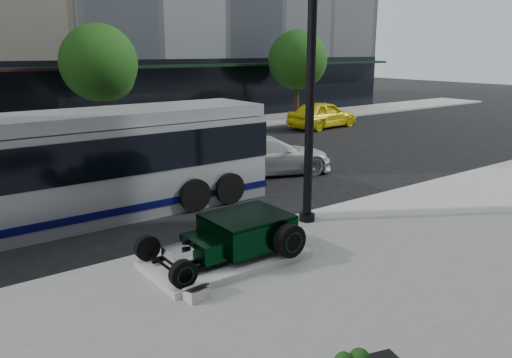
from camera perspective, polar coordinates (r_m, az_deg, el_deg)
ground at (r=14.94m, az=-3.17°, el=-3.16°), size 120.00×120.00×0.00m
sidewalk_far at (r=27.42m, az=-19.58°, el=4.31°), size 70.00×4.00×0.12m
street_trees at (r=26.54m, az=-17.25°, el=12.25°), size 29.80×3.80×5.70m
display_plinth at (r=10.85m, az=-3.42°, el=-9.07°), size 3.40×1.80×0.15m
hot_rod at (r=10.83m, az=-1.98°, el=-6.22°), size 3.22×2.00×0.81m
info_plaque at (r=9.38m, az=-6.86°, el=-12.80°), size 0.42×0.33×0.31m
lamppost at (r=12.72m, az=6.23°, el=10.36°), size 0.42×0.42×7.59m
transit_bus at (r=14.21m, az=-21.81°, el=1.09°), size 12.12×2.88×2.92m
white_sedan at (r=18.69m, az=1.25°, el=2.75°), size 5.32×3.42×1.44m
yellow_taxi at (r=30.25m, az=7.62°, el=7.32°), size 4.85×2.30×1.60m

